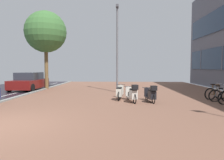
{
  "coord_description": "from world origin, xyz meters",
  "views": [
    {
      "loc": [
        3.84,
        -6.15,
        1.83
      ],
      "look_at": [
        3.48,
        4.08,
        1.2
      ],
      "focal_mm": 32.58,
      "sensor_mm": 36.0,
      "label": 1
    }
  ],
  "objects_px": {
    "bicycle_rack_04": "(221,95)",
    "parked_car_far": "(29,82)",
    "scooter_far": "(120,93)",
    "lamp_post": "(117,45)",
    "scooter_near": "(132,94)",
    "street_tree": "(46,32)",
    "bicycle_rack_05": "(215,94)",
    "scooter_mid": "(151,94)"
  },
  "relations": [
    {
      "from": "scooter_far",
      "to": "scooter_near",
      "type": "bearing_deg",
      "value": -53.12
    },
    {
      "from": "bicycle_rack_04",
      "to": "lamp_post",
      "type": "relative_size",
      "value": 0.21
    },
    {
      "from": "scooter_near",
      "to": "street_tree",
      "type": "height_order",
      "value": "street_tree"
    },
    {
      "from": "bicycle_rack_04",
      "to": "scooter_far",
      "type": "relative_size",
      "value": 0.73
    },
    {
      "from": "scooter_far",
      "to": "lamp_post",
      "type": "distance_m",
      "value": 4.76
    },
    {
      "from": "scooter_near",
      "to": "street_tree",
      "type": "distance_m",
      "value": 10.35
    },
    {
      "from": "scooter_mid",
      "to": "scooter_far",
      "type": "distance_m",
      "value": 1.87
    },
    {
      "from": "bicycle_rack_04",
      "to": "lamp_post",
      "type": "bearing_deg",
      "value": 143.65
    },
    {
      "from": "bicycle_rack_05",
      "to": "street_tree",
      "type": "xyz_separation_m",
      "value": [
        -11.7,
        5.29,
        4.46
      ]
    },
    {
      "from": "scooter_near",
      "to": "parked_car_far",
      "type": "height_order",
      "value": "parked_car_far"
    },
    {
      "from": "scooter_far",
      "to": "street_tree",
      "type": "bearing_deg",
      "value": 138.46
    },
    {
      "from": "bicycle_rack_04",
      "to": "street_tree",
      "type": "relative_size",
      "value": 0.21
    },
    {
      "from": "scooter_far",
      "to": "lamp_post",
      "type": "xyz_separation_m",
      "value": [
        -0.18,
        3.58,
        3.13
      ]
    },
    {
      "from": "bicycle_rack_04",
      "to": "lamp_post",
      "type": "xyz_separation_m",
      "value": [
        -5.62,
        4.13,
        3.19
      ]
    },
    {
      "from": "bicycle_rack_05",
      "to": "street_tree",
      "type": "bearing_deg",
      "value": 155.68
    },
    {
      "from": "bicycle_rack_05",
      "to": "street_tree",
      "type": "height_order",
      "value": "street_tree"
    },
    {
      "from": "scooter_mid",
      "to": "street_tree",
      "type": "relative_size",
      "value": 0.25
    },
    {
      "from": "bicycle_rack_04",
      "to": "scooter_near",
      "type": "distance_m",
      "value": 4.78
    },
    {
      "from": "scooter_mid",
      "to": "scooter_far",
      "type": "height_order",
      "value": "scooter_mid"
    },
    {
      "from": "scooter_near",
      "to": "lamp_post",
      "type": "bearing_deg",
      "value": 100.7
    },
    {
      "from": "scooter_near",
      "to": "parked_car_far",
      "type": "bearing_deg",
      "value": 144.63
    },
    {
      "from": "scooter_mid",
      "to": "scooter_near",
      "type": "bearing_deg",
      "value": -178.85
    },
    {
      "from": "bicycle_rack_04",
      "to": "parked_car_far",
      "type": "height_order",
      "value": "parked_car_far"
    },
    {
      "from": "parked_car_far",
      "to": "bicycle_rack_04",
      "type": "bearing_deg",
      "value": -22.8
    },
    {
      "from": "street_tree",
      "to": "bicycle_rack_05",
      "type": "bearing_deg",
      "value": -24.32
    },
    {
      "from": "bicycle_rack_05",
      "to": "scooter_mid",
      "type": "distance_m",
      "value": 3.99
    },
    {
      "from": "parked_car_far",
      "to": "scooter_far",
      "type": "bearing_deg",
      "value": -33.18
    },
    {
      "from": "lamp_post",
      "to": "street_tree",
      "type": "relative_size",
      "value": 0.98
    },
    {
      "from": "bicycle_rack_05",
      "to": "lamp_post",
      "type": "xyz_separation_m",
      "value": [
        -5.67,
        3.36,
        3.18
      ]
    },
    {
      "from": "scooter_near",
      "to": "street_tree",
      "type": "xyz_separation_m",
      "value": [
        -6.88,
        6.39,
        4.36
      ]
    },
    {
      "from": "bicycle_rack_04",
      "to": "scooter_near",
      "type": "height_order",
      "value": "scooter_near"
    },
    {
      "from": "bicycle_rack_05",
      "to": "street_tree",
      "type": "distance_m",
      "value": 13.59
    },
    {
      "from": "parked_car_far",
      "to": "street_tree",
      "type": "relative_size",
      "value": 0.62
    },
    {
      "from": "bicycle_rack_05",
      "to": "parked_car_far",
      "type": "distance_m",
      "value": 13.71
    },
    {
      "from": "bicycle_rack_05",
      "to": "scooter_near",
      "type": "relative_size",
      "value": 0.73
    },
    {
      "from": "scooter_mid",
      "to": "lamp_post",
      "type": "relative_size",
      "value": 0.26
    },
    {
      "from": "lamp_post",
      "to": "street_tree",
      "type": "height_order",
      "value": "street_tree"
    },
    {
      "from": "scooter_far",
      "to": "parked_car_far",
      "type": "relative_size",
      "value": 0.46
    },
    {
      "from": "bicycle_rack_05",
      "to": "bicycle_rack_04",
      "type": "bearing_deg",
      "value": -93.76
    },
    {
      "from": "parked_car_far",
      "to": "bicycle_rack_05",
      "type": "bearing_deg",
      "value": -19.75
    },
    {
      "from": "scooter_far",
      "to": "parked_car_far",
      "type": "distance_m",
      "value": 8.86
    },
    {
      "from": "bicycle_rack_04",
      "to": "street_tree",
      "type": "distance_m",
      "value": 13.87
    }
  ]
}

